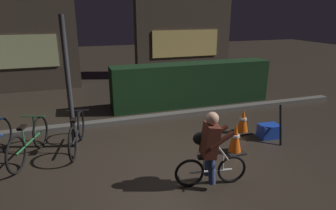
{
  "coord_description": "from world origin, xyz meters",
  "views": [
    {
      "loc": [
        -1.56,
        -4.65,
        2.68
      ],
      "look_at": [
        0.2,
        0.6,
        0.9
      ],
      "focal_mm": 31.08,
      "sensor_mm": 36.0,
      "label": 1
    }
  ],
  "objects": [
    {
      "name": "blue_crate",
      "position": [
        2.47,
        0.3,
        0.15
      ],
      "size": [
        0.46,
        0.34,
        0.3
      ],
      "primitive_type": "cube",
      "rotation": [
        0.0,
        0.0,
        -0.05
      ],
      "color": "#193DB7",
      "rests_on": "ground"
    },
    {
      "name": "ground_plane",
      "position": [
        0.0,
        0.0,
        0.0
      ],
      "size": [
        40.0,
        40.0,
        0.0
      ],
      "primitive_type": "plane",
      "color": "#2D261E"
    },
    {
      "name": "traffic_cone_near",
      "position": [
        1.36,
        -0.1,
        0.3
      ],
      "size": [
        0.36,
        0.36,
        0.63
      ],
      "color": "black",
      "rests_on": "ground"
    },
    {
      "name": "parked_bike_left_mid",
      "position": [
        -2.45,
        0.92,
        0.35
      ],
      "size": [
        0.6,
        1.59,
        0.77
      ],
      "rotation": [
        0.0,
        0.0,
        1.24
      ],
      "color": "black",
      "rests_on": "ground"
    },
    {
      "name": "street_post",
      "position": [
        -1.65,
        1.2,
        1.32
      ],
      "size": [
        0.1,
        0.1,
        2.64
      ],
      "primitive_type": "cylinder",
      "color": "#2D2D33",
      "rests_on": "ground"
    },
    {
      "name": "storefront_right",
      "position": [
        3.11,
        7.2,
        2.57
      ],
      "size": [
        4.17,
        0.54,
        5.17
      ],
      "color": "#42382D",
      "rests_on": "ground"
    },
    {
      "name": "traffic_cone_far",
      "position": [
        2.07,
        0.74,
        0.28
      ],
      "size": [
        0.36,
        0.36,
        0.58
      ],
      "color": "black",
      "rests_on": "ground"
    },
    {
      "name": "hedge_row",
      "position": [
        1.8,
        3.1,
        0.63
      ],
      "size": [
        4.8,
        0.7,
        1.26
      ],
      "primitive_type": "cube",
      "color": "black",
      "rests_on": "ground"
    },
    {
      "name": "sidewalk_curb",
      "position": [
        0.0,
        2.2,
        0.06
      ],
      "size": [
        12.0,
        0.24,
        0.12
      ],
      "primitive_type": "cube",
      "color": "#56544F",
      "rests_on": "ground"
    },
    {
      "name": "closed_umbrella",
      "position": [
        2.55,
        0.05,
        0.39
      ],
      "size": [
        0.24,
        0.41,
        0.78
      ],
      "primitive_type": "cylinder",
      "rotation": [
        0.0,
        0.48,
        1.11
      ],
      "color": "black",
      "rests_on": "ground"
    },
    {
      "name": "cyclist",
      "position": [
        0.38,
        -0.94,
        0.63
      ],
      "size": [
        1.18,
        0.58,
        1.25
      ],
      "rotation": [
        0.0,
        0.0,
        -0.16
      ],
      "color": "black",
      "rests_on": "ground"
    },
    {
      "name": "storefront_left",
      "position": [
        -3.58,
        6.5,
        2.35
      ],
      "size": [
        4.65,
        0.54,
        4.73
      ],
      "color": "#42382D",
      "rests_on": "ground"
    },
    {
      "name": "parked_bike_center_left",
      "position": [
        -1.58,
        1.05,
        0.34
      ],
      "size": [
        0.46,
        1.61,
        0.75
      ],
      "rotation": [
        0.0,
        0.0,
        1.37
      ],
      "color": "black",
      "rests_on": "ground"
    }
  ]
}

